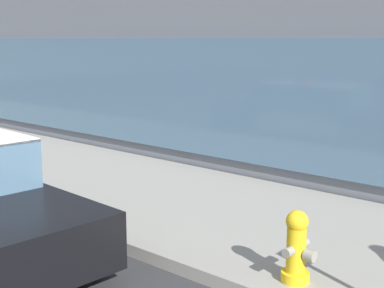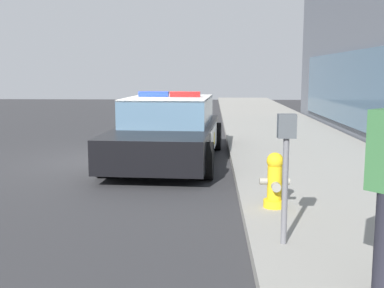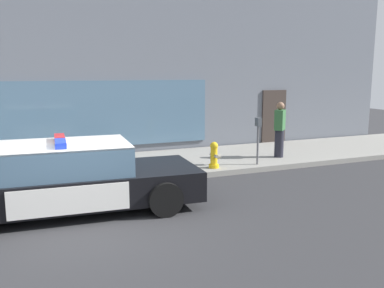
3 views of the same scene
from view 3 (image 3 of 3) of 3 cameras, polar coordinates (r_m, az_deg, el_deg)
name	(u,v)px [view 3 (image 3 of 3)]	position (r m, az deg, el deg)	size (l,w,h in m)	color
ground	(83,226)	(7.91, -14.86, -10.88)	(48.00, 48.00, 0.00)	#303033
sidewalk	(62,173)	(11.74, -17.50, -3.80)	(48.00, 3.47, 0.15)	gray
storefront_building	(57,23)	(19.00, -18.08, 15.61)	(23.79, 11.37, 9.62)	slate
police_cruiser	(69,178)	(8.61, -16.56, -4.50)	(5.14, 2.35, 1.49)	black
fire_hydrant	(214,155)	(11.38, 3.08, -1.57)	(0.34, 0.39, 0.73)	gold
pedestrian_on_sidewalk	(280,130)	(13.02, 12.00, 1.97)	(0.47, 0.46, 1.71)	#23232D
parking_meter	(258,132)	(11.84, 9.11, 1.61)	(0.12, 0.18, 1.34)	slate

